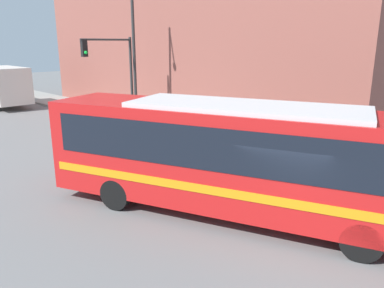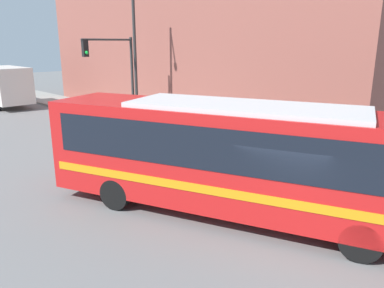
# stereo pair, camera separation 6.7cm
# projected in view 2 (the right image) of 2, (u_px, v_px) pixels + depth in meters

# --- Properties ---
(ground_plane) EXTENTS (120.00, 120.00, 0.00)m
(ground_plane) POSITION_uv_depth(u_px,v_px,m) (286.00, 232.00, 10.09)
(ground_plane) COLOR slate
(sidewalk) EXTENTS (3.26, 70.00, 0.14)m
(sidewalk) POSITION_uv_depth(u_px,v_px,m) (95.00, 110.00, 27.91)
(sidewalk) COLOR gray
(sidewalk) RESTS_ON ground_plane
(building_facade) EXTENTS (6.00, 27.22, 11.06)m
(building_facade) POSITION_uv_depth(u_px,v_px,m) (190.00, 34.00, 25.95)
(building_facade) COLOR brown
(building_facade) RESTS_ON ground_plane
(city_bus) EXTENTS (6.38, 11.79, 3.32)m
(city_bus) POSITION_uv_depth(u_px,v_px,m) (242.00, 154.00, 10.48)
(city_bus) COLOR red
(city_bus) RESTS_ON ground_plane
(delivery_truck) EXTENTS (2.45, 6.67, 3.13)m
(delivery_truck) POSITION_uv_depth(u_px,v_px,m) (3.00, 85.00, 29.26)
(delivery_truck) COLOR silver
(delivery_truck) RESTS_ON ground_plane
(fire_hydrant) EXTENTS (0.26, 0.35, 0.73)m
(fire_hydrant) POSITION_uv_depth(u_px,v_px,m) (274.00, 150.00, 16.00)
(fire_hydrant) COLOR #999999
(fire_hydrant) RESTS_ON sidewalk
(traffic_light_pole) EXTENTS (3.28, 0.35, 5.10)m
(traffic_light_pole) POSITION_uv_depth(u_px,v_px,m) (115.00, 66.00, 21.47)
(traffic_light_pole) COLOR #2D2D2D
(traffic_light_pole) RESTS_ON sidewalk
(parking_meter) EXTENTS (0.14, 0.14, 1.38)m
(parking_meter) POSITION_uv_depth(u_px,v_px,m) (214.00, 125.00, 18.20)
(parking_meter) COLOR #2D2D2D
(parking_meter) RESTS_ON sidewalk
(street_lamp) EXTENTS (2.56, 0.28, 7.91)m
(street_lamp) POSITION_uv_depth(u_px,v_px,m) (130.00, 45.00, 21.65)
(street_lamp) COLOR #2D2D2D
(street_lamp) RESTS_ON sidewalk
(pedestrian_near_corner) EXTENTS (0.34, 0.34, 1.78)m
(pedestrian_near_corner) POSITION_uv_depth(u_px,v_px,m) (258.00, 128.00, 17.59)
(pedestrian_near_corner) COLOR #47382D
(pedestrian_near_corner) RESTS_ON sidewalk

